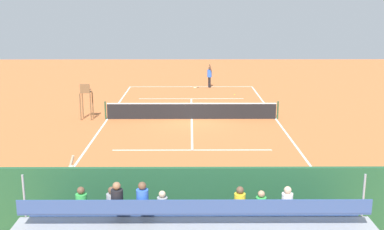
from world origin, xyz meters
TOP-DOWN VIEW (x-y plane):
  - ground_plane at (0.00, 0.00)m, footprint 60.00×60.00m
  - court_line_markings at (0.00, -0.04)m, footprint 10.10×22.20m
  - tennis_net at (0.00, 0.00)m, footprint 10.30×0.10m
  - backdrop_wall at (0.00, 14.00)m, footprint 18.00×0.16m
  - bleacher_stand at (0.06, 15.36)m, footprint 9.06×2.40m
  - umpire_chair at (6.20, 0.04)m, footprint 0.67×0.67m
  - courtside_bench at (-2.18, 13.27)m, footprint 1.80×0.40m
  - equipment_bag at (-0.03, 13.40)m, footprint 0.90×0.36m
  - tennis_player at (-1.49, -10.64)m, footprint 0.44×0.56m
  - tennis_racket at (-0.34, -10.46)m, footprint 0.56×0.46m
  - tennis_ball_near at (-3.24, -7.35)m, footprint 0.07×0.07m
  - line_judge at (3.92, 12.84)m, footprint 0.43×0.55m

SIDE VIEW (x-z plane):
  - ground_plane at x=0.00m, z-range 0.00..0.00m
  - court_line_markings at x=0.00m, z-range 0.00..0.01m
  - tennis_racket at x=-0.34m, z-range 0.00..0.03m
  - tennis_ball_near at x=-3.24m, z-range 0.00..0.07m
  - equipment_bag at x=-0.03m, z-range 0.00..0.36m
  - tennis_net at x=0.00m, z-range -0.03..1.04m
  - courtside_bench at x=-2.18m, z-range 0.09..1.02m
  - bleacher_stand at x=0.06m, z-range -0.29..2.19m
  - backdrop_wall at x=0.00m, z-range 0.00..2.00m
  - tennis_player at x=-1.49m, z-range 0.05..1.98m
  - line_judge at x=3.92m, z-range 0.05..1.98m
  - umpire_chair at x=6.20m, z-range 0.24..2.38m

